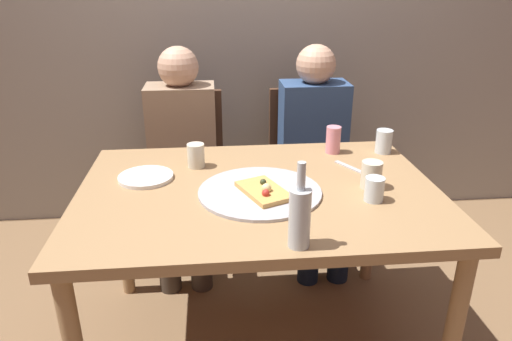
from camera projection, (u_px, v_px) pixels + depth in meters
name	position (u px, v px, depth m)	size (l,w,h in m)	color
back_wall	(236.00, 11.00, 2.77)	(6.00, 0.10, 2.60)	gray
dining_table	(259.00, 207.00, 1.80)	(1.36, 0.97, 0.75)	#99754C
pizza_tray	(259.00, 192.00, 1.73)	(0.46, 0.46, 0.01)	#ADADB2
pizza_slice_last	(264.00, 191.00, 1.70)	(0.21, 0.25, 0.05)	tan
wine_bottle	(300.00, 216.00, 1.36)	(0.07, 0.07, 0.27)	#B2BCC1
tumbler_near	(374.00, 189.00, 1.66)	(0.07, 0.07, 0.09)	silver
tumbler_far	(384.00, 141.00, 2.11)	(0.07, 0.07, 0.11)	silver
wine_glass	(196.00, 155.00, 1.95)	(0.07, 0.07, 0.10)	beige
short_glass	(371.00, 175.00, 1.76)	(0.08, 0.08, 0.10)	beige
soda_can	(333.00, 140.00, 2.11)	(0.07, 0.07, 0.12)	pink
plate_stack	(146.00, 177.00, 1.85)	(0.22, 0.22, 0.02)	white
table_knife	(355.00, 169.00, 1.94)	(0.22, 0.02, 0.01)	#B7B7BC
chair_left	(185.00, 163.00, 2.65)	(0.44, 0.44, 0.90)	#472D1E
chair_right	(309.00, 158.00, 2.71)	(0.44, 0.44, 0.90)	#472D1E
guest_in_sweater	(182.00, 151.00, 2.46)	(0.36, 0.56, 1.17)	#937A60
guest_in_beanie	(316.00, 146.00, 2.52)	(0.36, 0.56, 1.17)	navy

